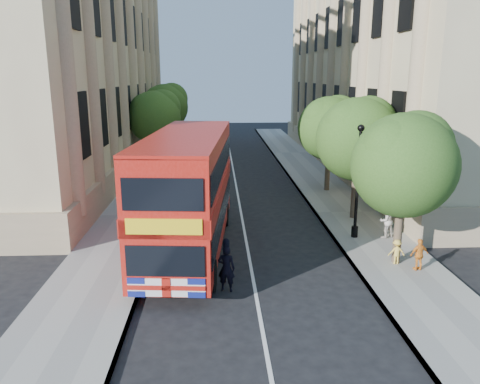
{
  "coord_description": "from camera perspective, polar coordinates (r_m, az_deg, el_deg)",
  "views": [
    {
      "loc": [
        -1.29,
        -14.11,
        7.38
      ],
      "look_at": [
        -0.28,
        6.05,
        2.3
      ],
      "focal_mm": 35.0,
      "sensor_mm": 36.0,
      "label": 1
    }
  ],
  "objects": [
    {
      "name": "ground",
      "position": [
        15.97,
        2.14,
        -13.4
      ],
      "size": [
        120.0,
        120.0,
        0.0
      ],
      "primitive_type": "plane",
      "color": "black",
      "rests_on": "ground"
    },
    {
      "name": "pavement_right",
      "position": [
        26.16,
        12.88,
        -2.49
      ],
      "size": [
        3.5,
        80.0,
        0.12
      ],
      "primitive_type": "cube",
      "color": "gray",
      "rests_on": "ground"
    },
    {
      "name": "pavement_left",
      "position": [
        25.58,
        -12.8,
        -2.86
      ],
      "size": [
        3.5,
        80.0,
        0.12
      ],
      "primitive_type": "cube",
      "color": "gray",
      "rests_on": "ground"
    },
    {
      "name": "building_right",
      "position": [
        41.02,
        19.46,
        15.62
      ],
      "size": [
        12.0,
        38.0,
        18.0
      ],
      "primitive_type": "cube",
      "color": "tan",
      "rests_on": "ground"
    },
    {
      "name": "building_left",
      "position": [
        40.14,
        -21.86,
        15.47
      ],
      "size": [
        12.0,
        38.0,
        18.0
      ],
      "primitive_type": "cube",
      "color": "tan",
      "rests_on": "ground"
    },
    {
      "name": "tree_right_near",
      "position": [
        18.83,
        19.48,
        3.74
      ],
      "size": [
        4.0,
        4.0,
        6.08
      ],
      "color": "#473828",
      "rests_on": "ground"
    },
    {
      "name": "tree_right_mid",
      "position": [
        24.39,
        14.25,
        6.79
      ],
      "size": [
        4.2,
        4.2,
        6.37
      ],
      "color": "#473828",
      "rests_on": "ground"
    },
    {
      "name": "tree_right_far",
      "position": [
        30.16,
        10.93,
        8.04
      ],
      "size": [
        4.0,
        4.0,
        6.15
      ],
      "color": "#473828",
      "rests_on": "ground"
    },
    {
      "name": "tree_left_far",
      "position": [
        36.56,
        -10.34,
        9.3
      ],
      "size": [
        4.0,
        4.0,
        6.3
      ],
      "color": "#473828",
      "rests_on": "ground"
    },
    {
      "name": "tree_left_back",
      "position": [
        44.47,
        -9.05,
        10.51
      ],
      "size": [
        4.2,
        4.2,
        6.65
      ],
      "color": "#473828",
      "rests_on": "ground"
    },
    {
      "name": "lamp_post",
      "position": [
        21.62,
        14.12,
        0.68
      ],
      "size": [
        0.32,
        0.32,
        5.16
      ],
      "color": "black",
      "rests_on": "pavement_right"
    },
    {
      "name": "double_decker_bus",
      "position": [
        19.6,
        -6.28,
        0.35
      ],
      "size": [
        3.71,
        10.93,
        4.96
      ],
      "rotation": [
        0.0,
        0.0,
        -0.08
      ],
      "color": "#A5140B",
      "rests_on": "ground"
    },
    {
      "name": "box_van",
      "position": [
        25.81,
        -6.36,
        0.4
      ],
      "size": [
        2.04,
        4.69,
        2.64
      ],
      "rotation": [
        0.0,
        0.0,
        0.03
      ],
      "color": "black",
      "rests_on": "ground"
    },
    {
      "name": "police_constable",
      "position": [
        16.46,
        -1.68,
        -9.29
      ],
      "size": [
        0.69,
        0.53,
        1.68
      ],
      "primitive_type": "imported",
      "rotation": [
        0.0,
        0.0,
        2.91
      ],
      "color": "black",
      "rests_on": "ground"
    },
    {
      "name": "woman_pedestrian",
      "position": [
        22.36,
        17.36,
        -3.33
      ],
      "size": [
        0.95,
        0.86,
        1.6
      ],
      "primitive_type": "imported",
      "rotation": [
        0.0,
        0.0,
        3.53
      ],
      "color": "beige",
      "rests_on": "pavement_right"
    },
    {
      "name": "child_a",
      "position": [
        19.15,
        21.01,
        -7.12
      ],
      "size": [
        0.78,
        0.43,
        1.25
      ],
      "primitive_type": "imported",
      "rotation": [
        0.0,
        0.0,
        3.31
      ],
      "color": "orange",
      "rests_on": "pavement_right"
    },
    {
      "name": "child_b",
      "position": [
        19.51,
        18.54,
        -6.92
      ],
      "size": [
        0.66,
        0.4,
        1.0
      ],
      "primitive_type": "imported",
      "rotation": [
        0.0,
        0.0,
        3.1
      ],
      "color": "#E5C14E",
      "rests_on": "pavement_right"
    }
  ]
}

